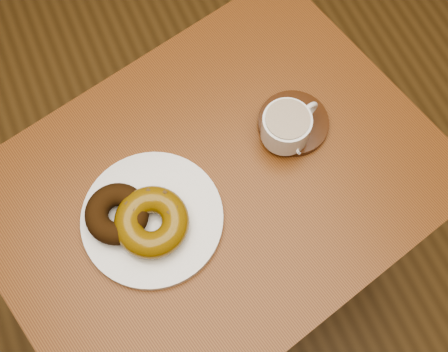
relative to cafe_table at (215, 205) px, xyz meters
name	(u,v)px	position (x,y,z in m)	size (l,w,h in m)	color
ground	(197,175)	(0.06, 0.32, -0.64)	(6.00, 6.00, 0.00)	brown
cafe_table	(215,205)	(0.00, 0.00, 0.00)	(0.93, 0.78, 0.76)	brown
donut_plate	(152,219)	(-0.13, -0.02, 0.13)	(0.25, 0.25, 0.02)	white
donut_cinnamon	(117,214)	(-0.18, 0.00, 0.16)	(0.11, 0.11, 0.04)	black
donut_caramel	(152,222)	(-0.13, -0.03, 0.16)	(0.14, 0.14, 0.05)	#805D0D
saucer	(293,123)	(0.18, 0.05, 0.13)	(0.13, 0.13, 0.01)	#361807
coffee_cup	(287,126)	(0.16, 0.03, 0.17)	(0.12, 0.09, 0.06)	white
teaspoon	(271,133)	(0.14, 0.04, 0.14)	(0.05, 0.08, 0.01)	silver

